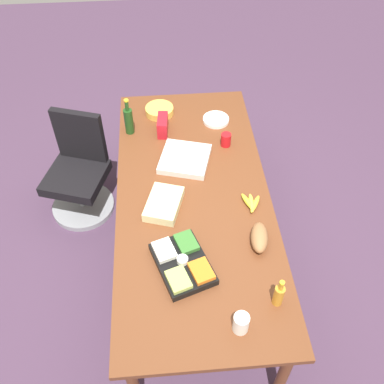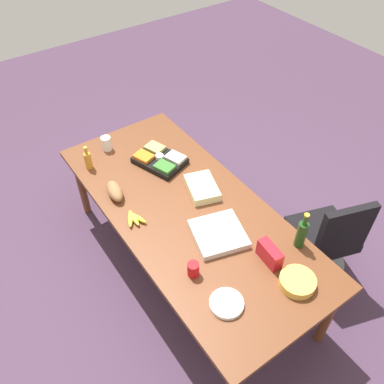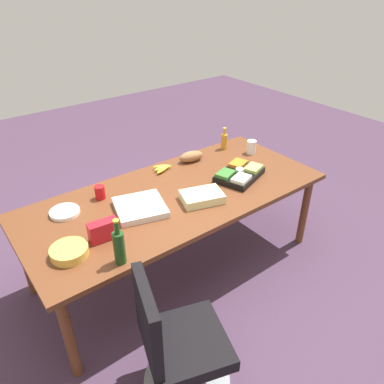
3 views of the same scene
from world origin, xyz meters
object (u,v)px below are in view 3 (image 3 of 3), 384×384
Objects in this scene: wine_bottle at (119,246)px; pizza_box at (140,207)px; conference_table at (176,200)px; paper_plate_stack at (65,212)px; mayo_jar at (251,147)px; chip_bag_red at (104,230)px; banana_bunch at (163,168)px; office_chair at (178,352)px; chip_bowl at (69,252)px; sheet_cake at (202,197)px; bread_loaf at (191,156)px; veggie_tray at (239,174)px; dressing_bottle at (224,141)px; red_solo_cup at (100,192)px.

pizza_box is at bearing -132.52° from wine_bottle.
pizza_box is (0.36, 0.04, 0.09)m from conference_table.
mayo_jar is at bearing 177.28° from paper_plate_stack.
chip_bag_red reaches higher than conference_table.
office_chair is at bearing 59.26° from banana_bunch.
chip_bag_red is (-0.25, -0.02, 0.04)m from chip_bowl.
banana_bunch is 0.61m from sheet_cake.
office_chair reaches higher than chip_bowl.
chip_bag_red is at bearing -85.71° from office_chair.
bread_loaf is (-1.17, -0.58, -0.02)m from chip_bag_red.
sheet_cake is (0.50, 0.10, -0.00)m from veggie_tray.
dressing_bottle reaches higher than paper_plate_stack.
pizza_box is at bearing -157.33° from chip_bag_red.
pizza_box is at bearing 5.64° from conference_table.
dressing_bottle is 1.32m from pizza_box.
red_solo_cup is (0.16, -0.34, 0.03)m from pizza_box.
bread_loaf is (-1.43, -0.60, 0.02)m from chip_bowl.
bread_loaf is (-0.81, -0.42, 0.03)m from pizza_box.
wine_bottle reaches higher than chip_bag_red.
mayo_jar is 0.59× the size of paper_plate_stack.
banana_bunch is at bearing -13.79° from mayo_jar.
mayo_jar is 1.01m from sheet_cake.
veggie_tray is 0.53m from mayo_jar.
mayo_jar is 0.67× the size of banana_bunch.
banana_bunch is 0.60× the size of sheet_cake.
pizza_box is 1.80× the size of chip_bag_red.
wine_bottle reaches higher than red_solo_cup.
sheet_cake is at bearing 86.84° from banana_bunch.
dressing_bottle is 0.70× the size of wine_bottle.
conference_table is 1.00m from chip_bowl.
conference_table is 10.32× the size of chip_bowl.
wine_bottle reaches higher than office_chair.
chip_bowl is at bearing 4.53° from chip_bag_red.
veggie_tray is 4.50× the size of red_solo_cup.
paper_plate_stack is (1.42, -0.38, -0.02)m from veggie_tray.
conference_table is at bearing -11.26° from veggie_tray.
veggie_tray is at bearing 105.79° from bread_loaf.
chip_bag_red is at bearing -94.47° from wine_bottle.
dressing_bottle is at bearing -118.83° from veggie_tray.
wine_bottle is at bearing 96.53° from paper_plate_stack.
chip_bowl is 1.10× the size of paper_plate_stack.
wine_bottle reaches higher than pizza_box.
chip_bag_red is (1.61, 0.60, -0.02)m from dressing_bottle.
red_solo_cup is at bearing 5.02° from bread_loaf.
banana_bunch is at bearing -108.28° from conference_table.
paper_plate_stack is at bearing 5.06° from dressing_bottle.
chip_bowl is 0.69m from red_solo_cup.
conference_table is at bearing 25.10° from dressing_bottle.
dressing_bottle reaches higher than red_solo_cup.
chip_bowl is 2.19× the size of red_solo_cup.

